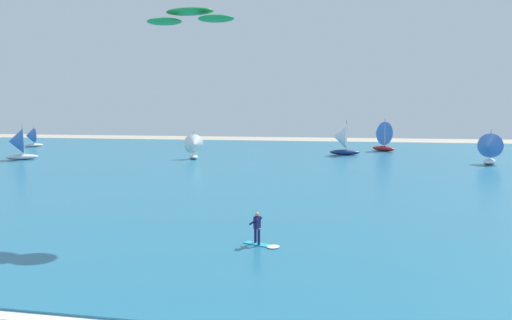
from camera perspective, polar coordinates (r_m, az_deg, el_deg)
The scene contains 10 objects.
ocean at distance 59.56m, azimuth 5.94°, elevation -0.62°, with size 160.00×90.00×0.10m, color #236B89.
shoreline_foam at distance 17.35m, azimuth -16.71°, elevation -17.67°, with size 100.96×1.37×0.01m, color white.
kitesurfer at distance 24.38m, azimuth 0.52°, elevation -8.72°, with size 2.02×1.27×1.67m.
kite at distance 30.35m, azimuth -7.89°, elevation 16.53°, with size 5.76×2.37×0.85m.
sailboat_near_shore at distance 65.95m, azimuth 25.94°, elevation 1.22°, with size 3.45×3.87×4.32m.
sailboat_leading at distance 81.81m, azimuth 14.61°, elevation 2.79°, with size 4.73×4.81×5.41m.
sailboat_far_right at distance 72.45m, azimuth -26.53°, elevation 1.72°, with size 4.26×4.07×4.75m.
sailboat_trailing at distance 66.57m, azimuth -7.39°, elevation 1.62°, with size 3.05×3.41×3.84m.
sailboat_mid_right at distance 96.62m, azimuth -25.20°, elevation 2.46°, with size 3.33×3.48×3.88m.
sailboat_outermost at distance 73.02m, azimuth 10.03°, elevation 2.47°, with size 4.46×3.77×5.25m.
Camera 1 is at (5.04, -9.61, 6.90)m, focal length 33.65 mm.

